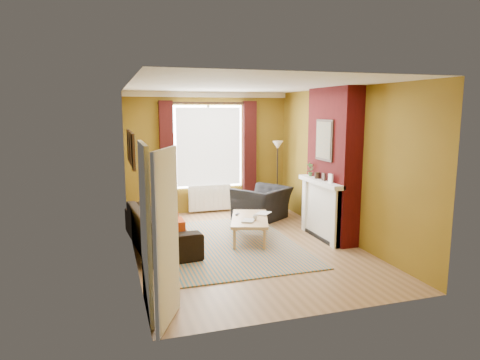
% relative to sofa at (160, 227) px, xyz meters
% --- Properties ---
extents(ground, '(5.50, 5.50, 0.00)m').
position_rel_sofa_xyz_m(ground, '(1.42, -0.49, -0.34)').
color(ground, brown).
rests_on(ground, ground).
extents(room_walls, '(3.82, 5.54, 2.83)m').
position_rel_sofa_xyz_m(room_walls, '(2.06, -0.21, 1.05)').
color(room_walls, brown).
rests_on(room_walls, ground).
extents(striped_rug, '(2.44, 3.36, 0.02)m').
position_rel_sofa_xyz_m(striped_rug, '(1.15, -0.33, -0.33)').
color(striped_rug, '#2D677E').
rests_on(striped_rug, ground).
extents(sofa, '(1.12, 2.38, 0.67)m').
position_rel_sofa_xyz_m(sofa, '(0.00, 0.00, 0.00)').
color(sofa, black).
rests_on(sofa, ground).
extents(armchair, '(1.46, 1.42, 0.72)m').
position_rel_sofa_xyz_m(armchair, '(2.37, 1.16, 0.02)').
color(armchair, black).
rests_on(armchair, ground).
extents(coffee_table, '(1.03, 1.43, 0.43)m').
position_rel_sofa_xyz_m(coffee_table, '(1.62, -0.21, 0.05)').
color(coffee_table, tan).
rests_on(coffee_table, ground).
extents(wicker_stool, '(0.46, 0.46, 0.51)m').
position_rel_sofa_xyz_m(wicker_stool, '(2.17, 1.47, -0.08)').
color(wicker_stool, olive).
rests_on(wicker_stool, ground).
extents(floor_lamp, '(0.32, 0.32, 1.68)m').
position_rel_sofa_xyz_m(floor_lamp, '(2.94, 1.70, 0.99)').
color(floor_lamp, black).
rests_on(floor_lamp, ground).
extents(book_a, '(0.31, 0.34, 0.03)m').
position_rel_sofa_xyz_m(book_a, '(1.42, -0.40, 0.11)').
color(book_a, '#999999').
rests_on(book_a, coffee_table).
extents(book_b, '(0.38, 0.39, 0.02)m').
position_rel_sofa_xyz_m(book_b, '(1.87, 0.06, 0.11)').
color(book_b, '#999999').
rests_on(book_b, coffee_table).
extents(mug, '(0.09, 0.09, 0.09)m').
position_rel_sofa_xyz_m(mug, '(1.66, -0.39, 0.14)').
color(mug, '#999999').
rests_on(mug, coffee_table).
extents(tv_remote, '(0.12, 0.15, 0.02)m').
position_rel_sofa_xyz_m(tv_remote, '(1.47, 0.08, 0.11)').
color(tv_remote, '#29292B').
rests_on(tv_remote, coffee_table).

